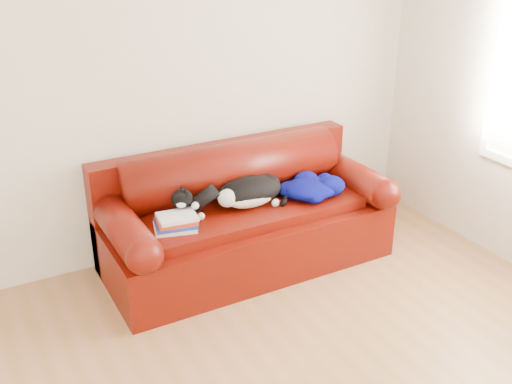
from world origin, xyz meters
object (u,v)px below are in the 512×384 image
sofa_base (247,235)px  blanket (311,187)px  book_stack (176,222)px  cat (249,192)px

sofa_base → blanket: bearing=-12.2°
book_stack → blanket: blanket is taller
book_stack → blanket: (1.09, 0.02, 0.02)m
sofa_base → blanket: 0.60m
blanket → cat: bearing=172.1°
book_stack → blanket: 1.09m
sofa_base → book_stack: size_ratio=6.52×
book_stack → blanket: bearing=1.1°
cat → sofa_base: bearing=91.4°
book_stack → cat: 0.61m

